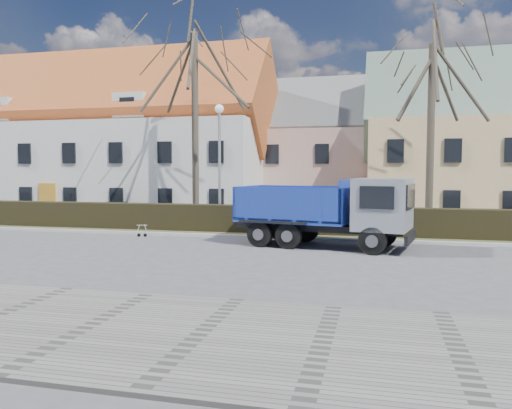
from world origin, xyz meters
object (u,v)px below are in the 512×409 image
(streetlight, at_px, (220,167))
(dump_truck, at_px, (317,211))
(cart_frame, at_px, (138,230))
(parked_car_a, at_px, (120,210))

(streetlight, bearing_deg, dump_truck, -37.37)
(streetlight, height_order, cart_frame, streetlight)
(streetlight, bearing_deg, cart_frame, -131.84)
(parked_car_a, bearing_deg, dump_truck, -110.17)
(streetlight, height_order, parked_car_a, streetlight)
(streetlight, xyz_separation_m, parked_car_a, (-7.24, 3.08, -2.57))
(dump_truck, relative_size, streetlight, 1.11)
(parked_car_a, bearing_deg, cart_frame, -135.92)
(cart_frame, relative_size, parked_car_a, 0.19)
(parked_car_a, bearing_deg, streetlight, -103.53)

